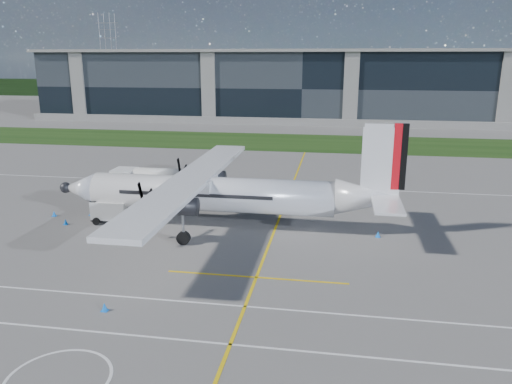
{
  "coord_description": "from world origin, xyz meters",
  "views": [
    {
      "loc": [
        7.91,
        -35.61,
        13.92
      ],
      "look_at": [
        1.35,
        3.8,
        3.11
      ],
      "focal_mm": 35.0,
      "sensor_mm": 36.0,
      "label": 1
    }
  ],
  "objects_px": {
    "safety_cone_fwd": "(54,214)",
    "safety_cone_stbdwing": "(229,180)",
    "safety_cone_tail": "(378,234)",
    "safety_cone_portwing": "(104,307)",
    "fuel_tanker_truck": "(145,182)",
    "turboprop_aircraft": "(224,175)",
    "pylon_west": "(109,54)",
    "ground_crew_person": "(112,213)",
    "safety_cone_nose_stbd": "(91,213)",
    "baggage_tug": "(111,211)",
    "safety_cone_nose_port": "(66,222)"
  },
  "relations": [
    {
      "from": "safety_cone_fwd",
      "to": "safety_cone_stbdwing",
      "type": "bearing_deg",
      "value": 49.58
    },
    {
      "from": "safety_cone_tail",
      "to": "safety_cone_portwing",
      "type": "bearing_deg",
      "value": -137.33
    },
    {
      "from": "fuel_tanker_truck",
      "to": "safety_cone_stbdwing",
      "type": "relative_size",
      "value": 16.22
    },
    {
      "from": "safety_cone_portwing",
      "to": "safety_cone_stbdwing",
      "type": "xyz_separation_m",
      "value": [
        0.45,
        30.76,
        0.0
      ]
    },
    {
      "from": "turboprop_aircraft",
      "to": "safety_cone_portwing",
      "type": "distance_m",
      "value": 16.37
    },
    {
      "from": "pylon_west",
      "to": "turboprop_aircraft",
      "type": "xyz_separation_m",
      "value": [
        78.66,
        -146.38,
        -10.47
      ]
    },
    {
      "from": "ground_crew_person",
      "to": "fuel_tanker_truck",
      "type": "bearing_deg",
      "value": 24.96
    },
    {
      "from": "safety_cone_portwing",
      "to": "safety_cone_stbdwing",
      "type": "height_order",
      "value": "same"
    },
    {
      "from": "ground_crew_person",
      "to": "safety_cone_nose_stbd",
      "type": "height_order",
      "value": "ground_crew_person"
    },
    {
      "from": "safety_cone_fwd",
      "to": "fuel_tanker_truck",
      "type": "bearing_deg",
      "value": 53.51
    },
    {
      "from": "fuel_tanker_truck",
      "to": "ground_crew_person",
      "type": "xyz_separation_m",
      "value": [
        0.51,
        -8.82,
        -0.49
      ]
    },
    {
      "from": "safety_cone_nose_stbd",
      "to": "safety_cone_fwd",
      "type": "relative_size",
      "value": 1.0
    },
    {
      "from": "pylon_west",
      "to": "safety_cone_tail",
      "type": "height_order",
      "value": "pylon_west"
    },
    {
      "from": "baggage_tug",
      "to": "safety_cone_stbdwing",
      "type": "relative_size",
      "value": 6.63
    },
    {
      "from": "pylon_west",
      "to": "safety_cone_tail",
      "type": "relative_size",
      "value": 60.0
    },
    {
      "from": "ground_crew_person",
      "to": "safety_cone_portwing",
      "type": "distance_m",
      "value": 15.79
    },
    {
      "from": "pylon_west",
      "to": "safety_cone_nose_stbd",
      "type": "relative_size",
      "value": 60.0
    },
    {
      "from": "fuel_tanker_truck",
      "to": "safety_cone_nose_port",
      "type": "height_order",
      "value": "fuel_tanker_truck"
    },
    {
      "from": "pylon_west",
      "to": "safety_cone_fwd",
      "type": "relative_size",
      "value": 60.0
    },
    {
      "from": "turboprop_aircraft",
      "to": "safety_cone_portwing",
      "type": "xyz_separation_m",
      "value": [
        -3.43,
        -15.43,
        -4.28
      ]
    },
    {
      "from": "safety_cone_portwing",
      "to": "safety_cone_stbdwing",
      "type": "bearing_deg",
      "value": 89.17
    },
    {
      "from": "safety_cone_stbdwing",
      "to": "safety_cone_tail",
      "type": "height_order",
      "value": "same"
    },
    {
      "from": "ground_crew_person",
      "to": "safety_cone_nose_stbd",
      "type": "relative_size",
      "value": 4.12
    },
    {
      "from": "fuel_tanker_truck",
      "to": "safety_cone_portwing",
      "type": "xyz_separation_m",
      "value": [
        6.77,
        -23.29,
        -1.27
      ]
    },
    {
      "from": "safety_cone_tail",
      "to": "safety_cone_fwd",
      "type": "xyz_separation_m",
      "value": [
        -28.58,
        0.75,
        0.0
      ]
    },
    {
      "from": "safety_cone_nose_stbd",
      "to": "safety_cone_portwing",
      "type": "xyz_separation_m",
      "value": [
        9.27,
        -16.45,
        0.0
      ]
    },
    {
      "from": "safety_cone_nose_port",
      "to": "safety_cone_tail",
      "type": "height_order",
      "value": "same"
    },
    {
      "from": "safety_cone_stbdwing",
      "to": "baggage_tug",
      "type": "bearing_deg",
      "value": -113.61
    },
    {
      "from": "safety_cone_nose_port",
      "to": "safety_cone_nose_stbd",
      "type": "height_order",
      "value": "same"
    },
    {
      "from": "safety_cone_nose_stbd",
      "to": "fuel_tanker_truck",
      "type": "bearing_deg",
      "value": 69.98
    },
    {
      "from": "fuel_tanker_truck",
      "to": "ground_crew_person",
      "type": "relative_size",
      "value": 3.94
    },
    {
      "from": "safety_cone_portwing",
      "to": "safety_cone_nose_port",
      "type": "bearing_deg",
      "value": 126.72
    },
    {
      "from": "fuel_tanker_truck",
      "to": "safety_cone_fwd",
      "type": "distance_m",
      "value": 9.61
    },
    {
      "from": "baggage_tug",
      "to": "turboprop_aircraft",
      "type": "bearing_deg",
      "value": 3.16
    },
    {
      "from": "turboprop_aircraft",
      "to": "safety_cone_fwd",
      "type": "bearing_deg",
      "value": 179.25
    },
    {
      "from": "fuel_tanker_truck",
      "to": "baggage_tug",
      "type": "bearing_deg",
      "value": -88.11
    },
    {
      "from": "pylon_west",
      "to": "ground_crew_person",
      "type": "bearing_deg",
      "value": -64.92
    },
    {
      "from": "pylon_west",
      "to": "turboprop_aircraft",
      "type": "relative_size",
      "value": 0.99
    },
    {
      "from": "ground_crew_person",
      "to": "baggage_tug",
      "type": "bearing_deg",
      "value": 50.9
    },
    {
      "from": "ground_crew_person",
      "to": "safety_cone_tail",
      "type": "height_order",
      "value": "ground_crew_person"
    },
    {
      "from": "fuel_tanker_truck",
      "to": "ground_crew_person",
      "type": "bearing_deg",
      "value": -86.72
    },
    {
      "from": "ground_crew_person",
      "to": "safety_cone_nose_stbd",
      "type": "bearing_deg",
      "value": 78.28
    },
    {
      "from": "ground_crew_person",
      "to": "safety_cone_tail",
      "type": "relative_size",
      "value": 4.12
    },
    {
      "from": "safety_cone_nose_port",
      "to": "safety_cone_nose_stbd",
      "type": "distance_m",
      "value": 2.94
    },
    {
      "from": "fuel_tanker_truck",
      "to": "safety_cone_nose_port",
      "type": "distance_m",
      "value": 10.3
    },
    {
      "from": "fuel_tanker_truck",
      "to": "safety_cone_tail",
      "type": "xyz_separation_m",
      "value": [
        22.92,
        -8.41,
        -1.27
      ]
    },
    {
      "from": "baggage_tug",
      "to": "safety_cone_fwd",
      "type": "distance_m",
      "value": 6.04
    },
    {
      "from": "fuel_tanker_truck",
      "to": "safety_cone_tail",
      "type": "relative_size",
      "value": 16.22
    },
    {
      "from": "safety_cone_portwing",
      "to": "safety_cone_fwd",
      "type": "relative_size",
      "value": 1.0
    },
    {
      "from": "pylon_west",
      "to": "ground_crew_person",
      "type": "distance_m",
      "value": 163.27
    }
  ]
}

